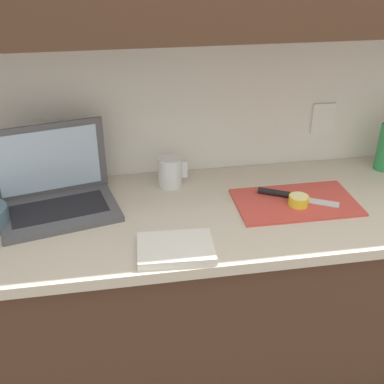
{
  "coord_description": "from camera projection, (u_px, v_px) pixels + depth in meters",
  "views": [
    {
      "loc": [
        -0.56,
        -1.35,
        1.7
      ],
      "look_at": [
        -0.34,
        -0.01,
        0.96
      ],
      "focal_mm": 45.0,
      "sensor_mm": 36.0,
      "label": 1
    }
  ],
  "objects": [
    {
      "name": "ground_plane",
      "position": [
        268.0,
        381.0,
        2.07
      ],
      "size": [
        12.0,
        12.0,
        0.0
      ],
      "primitive_type": "plane",
      "color": "#564C47",
      "rests_on": "ground"
    },
    {
      "name": "counter_unit",
      "position": [
        282.0,
        299.0,
        1.86
      ],
      "size": [
        2.47,
        0.62,
        0.88
      ],
      "color": "#472D1E",
      "rests_on": "ground_plane"
    },
    {
      "name": "laptop",
      "position": [
        55.0,
        190.0,
        1.59
      ],
      "size": [
        0.42,
        0.33,
        0.27
      ],
      "rotation": [
        0.0,
        0.0,
        0.22
      ],
      "color": "#515156",
      "rests_on": "counter_unit"
    },
    {
      "name": "cutting_board",
      "position": [
        295.0,
        202.0,
        1.64
      ],
      "size": [
        0.41,
        0.24,
        0.01
      ],
      "primitive_type": "cube",
      "color": "#D1473D",
      "rests_on": "counter_unit"
    },
    {
      "name": "knife",
      "position": [
        284.0,
        195.0,
        1.66
      ],
      "size": [
        0.26,
        0.16,
        0.02
      ],
      "rotation": [
        0.0,
        0.0,
        -0.5
      ],
      "color": "silver",
      "rests_on": "cutting_board"
    },
    {
      "name": "lemon_half_cut",
      "position": [
        299.0,
        200.0,
        1.61
      ],
      "size": [
        0.07,
        0.07,
        0.04
      ],
      "color": "yellow",
      "rests_on": "cutting_board"
    },
    {
      "name": "measuring_cup",
      "position": [
        170.0,
        172.0,
        1.73
      ],
      "size": [
        0.11,
        0.09,
        0.11
      ],
      "color": "silver",
      "rests_on": "counter_unit"
    },
    {
      "name": "dish_towel",
      "position": [
        176.0,
        249.0,
        1.39
      ],
      "size": [
        0.23,
        0.17,
        0.02
      ],
      "primitive_type": "cube",
      "rotation": [
        0.0,
        0.0,
        -0.05
      ],
      "color": "silver",
      "rests_on": "counter_unit"
    }
  ]
}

